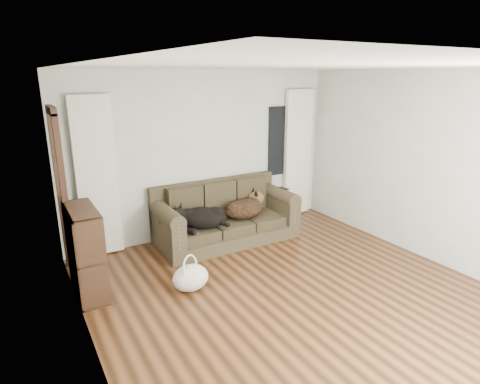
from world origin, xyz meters
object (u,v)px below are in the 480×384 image
tote_bag (191,278)px  bookshelf (86,254)px  dog_black_lab (200,219)px  dog_shepherd (245,208)px  sofa (227,213)px

tote_bag → bookshelf: size_ratio=0.42×
dog_black_lab → bookshelf: (-1.68, -0.46, 0.02)m
dog_shepherd → tote_bag: (-1.43, -1.09, -0.33)m
dog_black_lab → tote_bag: 1.23m
sofa → tote_bag: (-1.11, -1.12, -0.29)m
sofa → bookshelf: 2.26m
tote_bag → sofa: bearing=45.3°
dog_black_lab → tote_bag: bearing=-88.9°
sofa → bookshelf: bookshelf is taller
sofa → bookshelf: size_ratio=2.05×
dog_black_lab → dog_shepherd: size_ratio=1.01×
dog_shepherd → sofa: bearing=-10.6°
dog_black_lab → bookshelf: bookshelf is taller
dog_shepherd → tote_bag: dog_shepherd is taller
dog_shepherd → tote_bag: 1.83m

